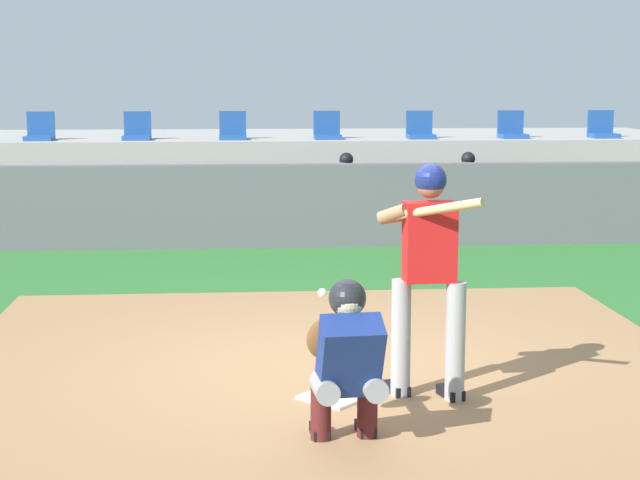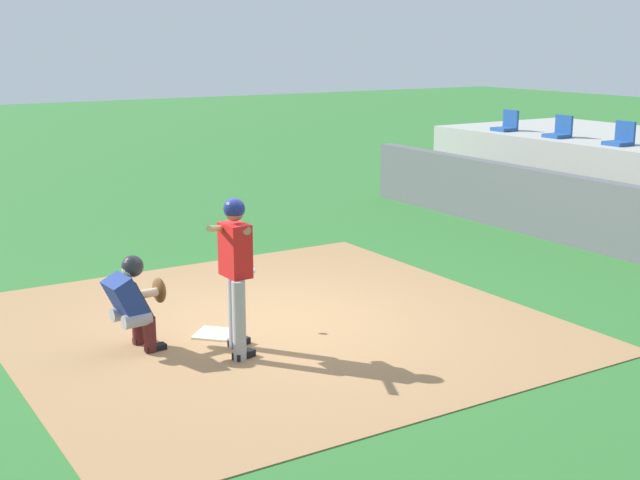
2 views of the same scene
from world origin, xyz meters
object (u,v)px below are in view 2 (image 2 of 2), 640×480
Objects in this scene: home_plate at (215,334)px; stadium_seat_1 at (560,131)px; batter_at_plate at (235,266)px; catcher_crouched at (135,299)px; stadium_seat_2 at (621,138)px; stadium_seat_0 at (507,125)px.

home_plate is 11.06m from stadium_seat_1.
catcher_crouched is (-0.71, -0.93, -0.43)m from batter_at_plate.
stadium_seat_1 is 1.63m from stadium_seat_2.
stadium_seat_1 reaches higher than catcher_crouched.
home_plate is at bearing -76.53° from stadium_seat_2.
catcher_crouched is 11.44m from stadium_seat_2.
batter_at_plate is (0.69, -0.04, 1.01)m from home_plate.
batter_at_plate is at bearing -72.98° from stadium_seat_2.
stadium_seat_0 and stadium_seat_1 have the same top height.
stadium_seat_0 reaches higher than batter_at_plate.
stadium_seat_1 is at bearing 0.00° from stadium_seat_0.
stadium_seat_0 is at bearing 180.00° from stadium_seat_1.
stadium_seat_2 is at bearing 103.47° from home_plate.
stadium_seat_2 is at bearing 0.00° from stadium_seat_0.
home_plate is 0.92× the size of stadium_seat_1.
home_plate is 1.23m from batter_at_plate.
stadium_seat_0 is at bearing 180.00° from stadium_seat_2.
stadium_seat_1 and stadium_seat_2 have the same top height.
stadium_seat_2 reaches higher than home_plate.
catcher_crouched is 3.99× the size of stadium_seat_1.
stadium_seat_1 is (-4.06, 10.18, 1.51)m from home_plate.
home_plate is at bearing -60.81° from stadium_seat_0.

